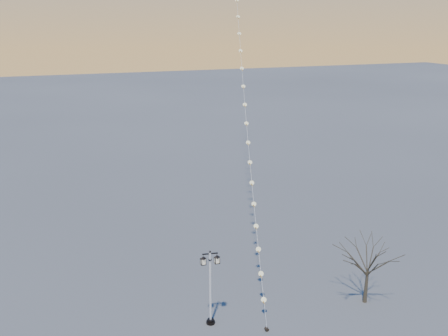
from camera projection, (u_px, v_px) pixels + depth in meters
name	position (u px, v px, depth m)	size (l,w,h in m)	color
ground	(229.00, 321.00, 28.72)	(300.00, 300.00, 0.00)	#4A4A4B
street_lamp	(210.00, 284.00, 27.77)	(1.20, 0.53, 4.78)	black
bare_tree	(369.00, 260.00, 29.85)	(2.60, 2.60, 4.32)	#322C20
kite_train	(241.00, 17.00, 40.78)	(11.58, 36.84, 35.35)	black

